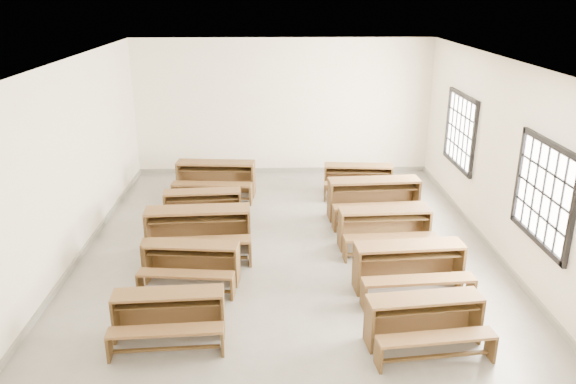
{
  "coord_description": "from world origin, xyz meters",
  "views": [
    {
      "loc": [
        -0.25,
        -8.91,
        4.22
      ],
      "look_at": [
        0.0,
        0.0,
        1.0
      ],
      "focal_mm": 35.0,
      "sensor_mm": 36.0,
      "label": 1
    }
  ],
  "objects_px": {
    "desk_set_2": "(198,228)",
    "desk_set_7": "(385,226)",
    "desk_set_5": "(425,318)",
    "desk_set_1": "(192,261)",
    "desk_set_9": "(358,178)",
    "desk_set_3": "(203,205)",
    "desk_set_6": "(409,264)",
    "desk_set_0": "(169,312)",
    "desk_set_4": "(216,176)",
    "desk_set_8": "(374,196)"
  },
  "relations": [
    {
      "from": "desk_set_0",
      "to": "desk_set_9",
      "type": "xyz_separation_m",
      "value": [
        3.19,
        5.28,
        0.02
      ]
    },
    {
      "from": "desk_set_4",
      "to": "desk_set_5",
      "type": "bearing_deg",
      "value": -55.82
    },
    {
      "from": "desk_set_3",
      "to": "desk_set_4",
      "type": "xyz_separation_m",
      "value": [
        0.1,
        1.56,
        0.06
      ]
    },
    {
      "from": "desk_set_2",
      "to": "desk_set_5",
      "type": "xyz_separation_m",
      "value": [
        3.13,
        -2.7,
        -0.08
      ]
    },
    {
      "from": "desk_set_4",
      "to": "desk_set_7",
      "type": "distance_m",
      "value": 4.15
    },
    {
      "from": "desk_set_4",
      "to": "desk_set_8",
      "type": "relative_size",
      "value": 0.96
    },
    {
      "from": "desk_set_1",
      "to": "desk_set_8",
      "type": "relative_size",
      "value": 0.82
    },
    {
      "from": "desk_set_1",
      "to": "desk_set_8",
      "type": "height_order",
      "value": "desk_set_8"
    },
    {
      "from": "desk_set_0",
      "to": "desk_set_2",
      "type": "bearing_deg",
      "value": 84.81
    },
    {
      "from": "desk_set_4",
      "to": "desk_set_0",
      "type": "bearing_deg",
      "value": -86.31
    },
    {
      "from": "desk_set_1",
      "to": "desk_set_9",
      "type": "bearing_deg",
      "value": 57.2
    },
    {
      "from": "desk_set_6",
      "to": "desk_set_7",
      "type": "bearing_deg",
      "value": 88.96
    },
    {
      "from": "desk_set_0",
      "to": "desk_set_8",
      "type": "distance_m",
      "value": 5.11
    },
    {
      "from": "desk_set_1",
      "to": "desk_set_8",
      "type": "xyz_separation_m",
      "value": [
        3.19,
        2.48,
        0.09
      ]
    },
    {
      "from": "desk_set_0",
      "to": "desk_set_3",
      "type": "distance_m",
      "value": 3.73
    },
    {
      "from": "desk_set_0",
      "to": "desk_set_5",
      "type": "relative_size",
      "value": 0.95
    },
    {
      "from": "desk_set_3",
      "to": "desk_set_4",
      "type": "relative_size",
      "value": 0.86
    },
    {
      "from": "desk_set_3",
      "to": "desk_set_9",
      "type": "distance_m",
      "value": 3.54
    },
    {
      "from": "desk_set_0",
      "to": "desk_set_8",
      "type": "bearing_deg",
      "value": 46.47
    },
    {
      "from": "desk_set_0",
      "to": "desk_set_5",
      "type": "distance_m",
      "value": 3.22
    },
    {
      "from": "desk_set_0",
      "to": "desk_set_6",
      "type": "distance_m",
      "value": 3.52
    },
    {
      "from": "desk_set_3",
      "to": "desk_set_6",
      "type": "bearing_deg",
      "value": -42.55
    },
    {
      "from": "desk_set_0",
      "to": "desk_set_5",
      "type": "xyz_separation_m",
      "value": [
        3.21,
        -0.24,
        0.01
      ]
    },
    {
      "from": "desk_set_6",
      "to": "desk_set_8",
      "type": "xyz_separation_m",
      "value": [
        -0.04,
        2.78,
        0.04
      ]
    },
    {
      "from": "desk_set_0",
      "to": "desk_set_9",
      "type": "height_order",
      "value": "desk_set_9"
    },
    {
      "from": "desk_set_9",
      "to": "desk_set_2",
      "type": "bearing_deg",
      "value": -132.83
    },
    {
      "from": "desk_set_1",
      "to": "desk_set_2",
      "type": "height_order",
      "value": "desk_set_2"
    },
    {
      "from": "desk_set_2",
      "to": "desk_set_7",
      "type": "distance_m",
      "value": 3.18
    },
    {
      "from": "desk_set_4",
      "to": "desk_set_9",
      "type": "distance_m",
      "value": 3.08
    },
    {
      "from": "desk_set_2",
      "to": "desk_set_4",
      "type": "relative_size",
      "value": 1.04
    },
    {
      "from": "desk_set_2",
      "to": "desk_set_8",
      "type": "bearing_deg",
      "value": 20.7
    },
    {
      "from": "desk_set_0",
      "to": "desk_set_9",
      "type": "bearing_deg",
      "value": 55.5
    },
    {
      "from": "desk_set_0",
      "to": "desk_set_5",
      "type": "bearing_deg",
      "value": -7.61
    },
    {
      "from": "desk_set_1",
      "to": "desk_set_6",
      "type": "distance_m",
      "value": 3.25
    },
    {
      "from": "desk_set_5",
      "to": "desk_set_6",
      "type": "distance_m",
      "value": 1.37
    },
    {
      "from": "desk_set_6",
      "to": "desk_set_5",
      "type": "bearing_deg",
      "value": -99.51
    },
    {
      "from": "desk_set_5",
      "to": "desk_set_7",
      "type": "relative_size",
      "value": 0.95
    },
    {
      "from": "desk_set_0",
      "to": "desk_set_7",
      "type": "height_order",
      "value": "desk_set_7"
    },
    {
      "from": "desk_set_0",
      "to": "desk_set_3",
      "type": "xyz_separation_m",
      "value": [
        0.01,
        3.73,
        0.01
      ]
    },
    {
      "from": "desk_set_1",
      "to": "desk_set_7",
      "type": "distance_m",
      "value": 3.36
    },
    {
      "from": "desk_set_9",
      "to": "desk_set_4",
      "type": "bearing_deg",
      "value": -175.15
    },
    {
      "from": "desk_set_2",
      "to": "desk_set_9",
      "type": "height_order",
      "value": "desk_set_2"
    },
    {
      "from": "desk_set_3",
      "to": "desk_set_7",
      "type": "bearing_deg",
      "value": -24.02
    },
    {
      "from": "desk_set_1",
      "to": "desk_set_3",
      "type": "relative_size",
      "value": 0.99
    },
    {
      "from": "desk_set_4",
      "to": "desk_set_6",
      "type": "height_order",
      "value": "desk_set_4"
    },
    {
      "from": "desk_set_7",
      "to": "desk_set_8",
      "type": "bearing_deg",
      "value": 85.31
    },
    {
      "from": "desk_set_1",
      "to": "desk_set_9",
      "type": "height_order",
      "value": "desk_set_9"
    },
    {
      "from": "desk_set_5",
      "to": "desk_set_3",
      "type": "bearing_deg",
      "value": 122.57
    },
    {
      "from": "desk_set_9",
      "to": "desk_set_5",
      "type": "bearing_deg",
      "value": -84.68
    },
    {
      "from": "desk_set_8",
      "to": "desk_set_1",
      "type": "bearing_deg",
      "value": -145.76
    }
  ]
}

